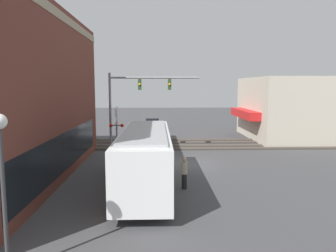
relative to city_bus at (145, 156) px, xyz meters
The scene contains 11 objects.
ground_plane 6.44m from the city_bus, 26.87° to the right, with size 120.00×120.00×0.00m, color #424244.
shop_building 22.29m from the city_bus, 42.00° to the right, with size 11.00×10.45×6.33m.
city_bus is the anchor object (origin of this frame).
traffic_signal_gantry 10.52m from the city_bus, ahead, with size 0.42×7.47×6.54m.
crossing_signal 9.57m from the city_bus, 16.13° to the left, with size 1.41×1.18×3.81m.
streetlamp 8.93m from the city_bus, 155.23° to the left, with size 0.44×0.44×4.71m.
rail_track_near 11.99m from the city_bus, 13.65° to the right, with size 2.60×60.00×0.15m.
rail_track_far 15.09m from the city_bus, 10.77° to the right, with size 2.60×60.00×0.15m.
parked_car_grey 16.98m from the city_bus, ahead, with size 4.39×1.82×1.43m.
parked_car_silver 25.03m from the city_bus, ahead, with size 4.25×1.82×1.42m.
pedestrian_near_bus 2.26m from the city_bus, 96.76° to the right, with size 0.34×0.34×1.72m.
Camera 1 is at (-22.71, 2.12, 5.46)m, focal length 35.00 mm.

